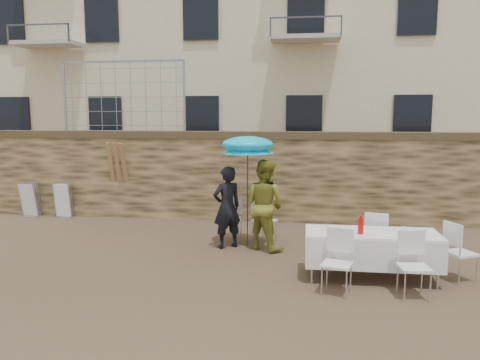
# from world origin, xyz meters

# --- Properties ---
(ground) EXTENTS (80.00, 80.00, 0.00)m
(ground) POSITION_xyz_m (0.00, 0.00, 0.00)
(ground) COLOR brown
(ground) RESTS_ON ground
(stone_wall) EXTENTS (13.00, 0.50, 2.20)m
(stone_wall) POSITION_xyz_m (0.00, 5.00, 1.10)
(stone_wall) COLOR brown
(stone_wall) RESTS_ON ground
(chain_link_fence) EXTENTS (3.20, 0.06, 1.80)m
(chain_link_fence) POSITION_xyz_m (-3.00, 5.00, 3.10)
(chain_link_fence) COLOR gray
(chain_link_fence) RESTS_ON stone_wall
(man_suit) EXTENTS (0.72, 0.67, 1.64)m
(man_suit) POSITION_xyz_m (0.11, 2.37, 0.82)
(man_suit) COLOR black
(man_suit) RESTS_ON ground
(woman_dress) EXTENTS (1.10, 1.04, 1.79)m
(woman_dress) POSITION_xyz_m (0.86, 2.37, 0.89)
(woman_dress) COLOR #A9AA33
(woman_dress) RESTS_ON ground
(umbrella) EXTENTS (1.06, 1.06, 2.12)m
(umbrella) POSITION_xyz_m (0.51, 2.47, 2.01)
(umbrella) COLOR #3F3F44
(umbrella) RESTS_ON ground
(couple_chair_left) EXTENTS (0.60, 0.60, 0.96)m
(couple_chair_left) POSITION_xyz_m (0.11, 2.92, 0.48)
(couple_chair_left) COLOR white
(couple_chair_left) RESTS_ON ground
(couple_chair_right) EXTENTS (0.67, 0.67, 0.96)m
(couple_chair_right) POSITION_xyz_m (0.81, 2.92, 0.48)
(couple_chair_right) COLOR white
(couple_chair_right) RESTS_ON ground
(banquet_table) EXTENTS (2.10, 0.85, 0.78)m
(banquet_table) POSITION_xyz_m (2.72, 0.90, 0.73)
(banquet_table) COLOR white
(banquet_table) RESTS_ON ground
(soda_bottle) EXTENTS (0.09, 0.09, 0.26)m
(soda_bottle) POSITION_xyz_m (2.52, 0.75, 0.91)
(soda_bottle) COLOR red
(soda_bottle) RESTS_ON banquet_table
(table_chair_front_left) EXTENTS (0.59, 0.59, 0.96)m
(table_chair_front_left) POSITION_xyz_m (2.12, 0.15, 0.48)
(table_chair_front_left) COLOR white
(table_chair_front_left) RESTS_ON ground
(table_chair_front_right) EXTENTS (0.53, 0.53, 0.96)m
(table_chair_front_right) POSITION_xyz_m (3.22, 0.15, 0.48)
(table_chair_front_right) COLOR white
(table_chair_front_right) RESTS_ON ground
(table_chair_back) EXTENTS (0.58, 0.58, 0.96)m
(table_chair_back) POSITION_xyz_m (2.92, 1.70, 0.48)
(table_chair_back) COLOR white
(table_chair_back) RESTS_ON ground
(table_chair_side) EXTENTS (0.64, 0.64, 0.96)m
(table_chair_side) POSITION_xyz_m (4.12, 1.00, 0.48)
(table_chair_side) COLOR white
(table_chair_side) RESTS_ON ground
(chair_stack_left) EXTENTS (0.46, 0.40, 0.92)m
(chair_stack_left) POSITION_xyz_m (-5.46, 4.68, 0.46)
(chair_stack_left) COLOR white
(chair_stack_left) RESTS_ON ground
(chair_stack_right) EXTENTS (0.46, 0.32, 0.92)m
(chair_stack_right) POSITION_xyz_m (-4.56, 4.68, 0.46)
(chair_stack_right) COLOR white
(chair_stack_right) RESTS_ON ground
(wood_planks) EXTENTS (0.70, 0.20, 2.00)m
(wood_planks) POSITION_xyz_m (-2.96, 4.75, 1.00)
(wood_planks) COLOR #A37749
(wood_planks) RESTS_ON ground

